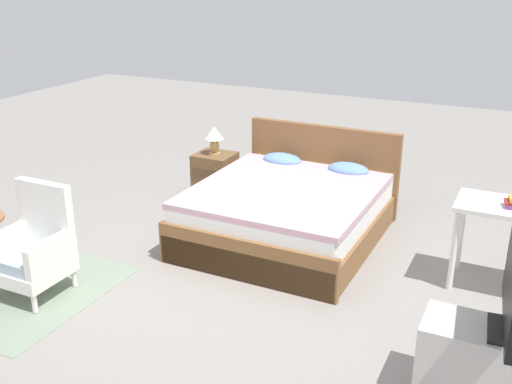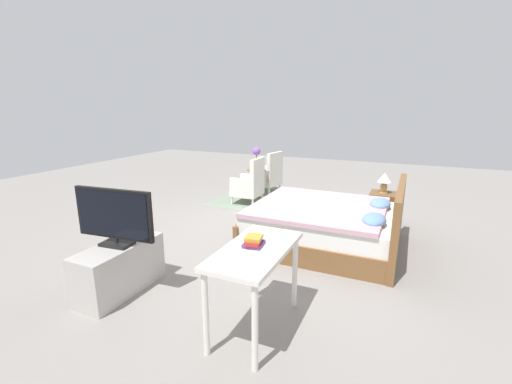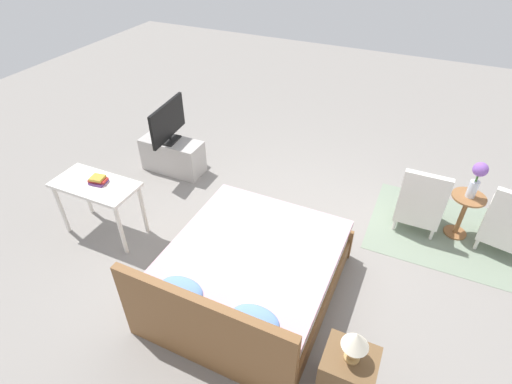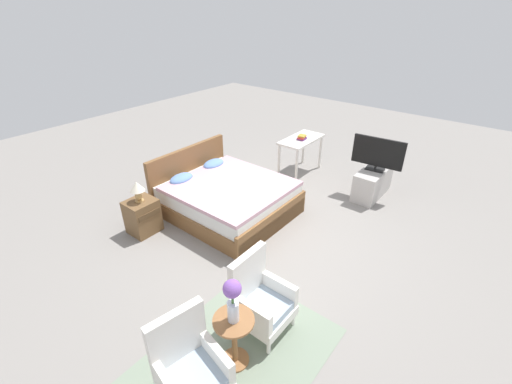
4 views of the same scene
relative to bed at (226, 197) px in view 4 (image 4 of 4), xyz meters
The scene contains 13 objects.
ground_plane 1.03m from the bed, 89.20° to the right, with size 16.00×16.00×0.00m, color gray.
floor_rug 2.83m from the bed, 135.63° to the right, with size 2.10×1.50×0.01m.
bed is the anchor object (origin of this frame).
armchair_by_window_left 3.16m from the bed, 142.73° to the right, with size 0.64×0.64×0.92m.
armchair_by_window_right 2.43m from the bed, 128.21° to the right, with size 0.54×0.54×0.92m.
side_table 2.83m from the bed, 135.34° to the right, with size 0.40×0.40×0.61m.
flower_vase 2.89m from the bed, 135.34° to the right, with size 0.17×0.17×0.48m.
nightstand 1.37m from the bed, 152.73° to the left, with size 0.44×0.41×0.55m.
table_lamp 1.45m from the bed, 152.71° to the left, with size 0.22×0.22×0.33m.
tv_stand 2.74m from the bed, 39.00° to the right, with size 0.96×0.40×0.52m.
tv_flatscreen 2.79m from the bed, 38.97° to the right, with size 0.23×0.90×0.60m.
vanity_desk 2.14m from the bed, ahead, with size 1.04×0.52×0.76m.
book_stack 2.14m from the bed, ahead, with size 0.23×0.18×0.09m.
Camera 4 is at (-3.62, -2.53, 3.21)m, focal length 24.00 mm.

